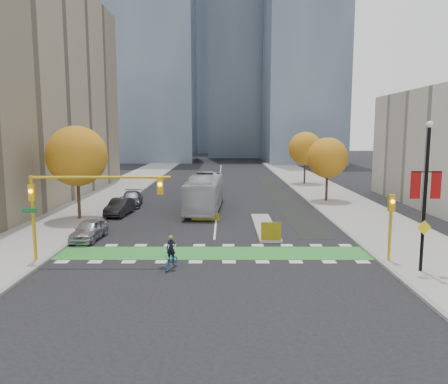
{
  "coord_description": "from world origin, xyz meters",
  "views": [
    {
      "loc": [
        0.72,
        -25.64,
        7.75
      ],
      "look_at": [
        0.7,
        8.35,
        3.0
      ],
      "focal_mm": 35.0,
      "sensor_mm": 36.0,
      "label": 1
    }
  ],
  "objects_px": {
    "hazard_board": "(271,231)",
    "parked_car_b": "(120,207)",
    "tree_west": "(77,156)",
    "banner_lamppost": "(425,190)",
    "parked_car_c": "(131,199)",
    "cyclist": "(171,258)",
    "tree_east_near": "(328,158)",
    "traffic_signal_east": "(391,217)",
    "tree_east_far": "(305,149)",
    "traffic_signal_west": "(76,195)",
    "parked_car_a": "(89,230)",
    "bus": "(205,192)"
  },
  "relations": [
    {
      "from": "tree_east_near",
      "to": "traffic_signal_east",
      "type": "relative_size",
      "value": 1.73
    },
    {
      "from": "traffic_signal_west",
      "to": "parked_car_a",
      "type": "height_order",
      "value": "traffic_signal_west"
    },
    {
      "from": "banner_lamppost",
      "to": "parked_car_a",
      "type": "relative_size",
      "value": 1.95
    },
    {
      "from": "traffic_signal_west",
      "to": "traffic_signal_east",
      "type": "bearing_deg",
      "value": 0.01
    },
    {
      "from": "banner_lamppost",
      "to": "parked_car_c",
      "type": "distance_m",
      "value": 30.18
    },
    {
      "from": "tree_west",
      "to": "traffic_signal_east",
      "type": "bearing_deg",
      "value": -29.07
    },
    {
      "from": "parked_car_a",
      "to": "traffic_signal_west",
      "type": "bearing_deg",
      "value": -74.91
    },
    {
      "from": "hazard_board",
      "to": "parked_car_b",
      "type": "bearing_deg",
      "value": 142.14
    },
    {
      "from": "tree_west",
      "to": "parked_car_c",
      "type": "height_order",
      "value": "tree_west"
    },
    {
      "from": "hazard_board",
      "to": "parked_car_b",
      "type": "xyz_separation_m",
      "value": [
        -13.0,
        10.1,
        -0.03
      ]
    },
    {
      "from": "tree_east_far",
      "to": "parked_car_a",
      "type": "relative_size",
      "value": 1.8
    },
    {
      "from": "hazard_board",
      "to": "parked_car_c",
      "type": "bearing_deg",
      "value": 130.72
    },
    {
      "from": "traffic_signal_east",
      "to": "parked_car_b",
      "type": "distance_m",
      "value": 24.57
    },
    {
      "from": "parked_car_c",
      "to": "cyclist",
      "type": "bearing_deg",
      "value": -77.97
    },
    {
      "from": "cyclist",
      "to": "parked_car_a",
      "type": "distance_m",
      "value": 9.51
    },
    {
      "from": "tree_east_near",
      "to": "parked_car_b",
      "type": "height_order",
      "value": "tree_east_near"
    },
    {
      "from": "banner_lamppost",
      "to": "parked_car_a",
      "type": "xyz_separation_m",
      "value": [
        -20.5,
        7.5,
        -3.89
      ]
    },
    {
      "from": "tree_east_far",
      "to": "parked_car_a",
      "type": "xyz_separation_m",
      "value": [
        -21.5,
        -33.0,
        -4.52
      ]
    },
    {
      "from": "tree_east_far",
      "to": "cyclist",
      "type": "distance_m",
      "value": 42.64
    },
    {
      "from": "tree_east_near",
      "to": "parked_car_b",
      "type": "xyz_separation_m",
      "value": [
        -21.0,
        -7.7,
        -4.1
      ]
    },
    {
      "from": "cyclist",
      "to": "tree_east_far",
      "type": "bearing_deg",
      "value": 86.79
    },
    {
      "from": "tree_east_far",
      "to": "banner_lamppost",
      "type": "bearing_deg",
      "value": -91.41
    },
    {
      "from": "traffic_signal_east",
      "to": "bus",
      "type": "height_order",
      "value": "traffic_signal_east"
    },
    {
      "from": "banner_lamppost",
      "to": "parked_car_b",
      "type": "bearing_deg",
      "value": 140.65
    },
    {
      "from": "tree_east_near",
      "to": "banner_lamppost",
      "type": "distance_m",
      "value": 24.51
    },
    {
      "from": "tree_east_far",
      "to": "traffic_signal_east",
      "type": "bearing_deg",
      "value": -92.97
    },
    {
      "from": "hazard_board",
      "to": "tree_west",
      "type": "distance_m",
      "value": 18.44
    },
    {
      "from": "tree_west",
      "to": "cyclist",
      "type": "xyz_separation_m",
      "value": [
        9.72,
        -13.73,
        -4.97
      ]
    },
    {
      "from": "traffic_signal_east",
      "to": "traffic_signal_west",
      "type": "bearing_deg",
      "value": -179.99
    },
    {
      "from": "cyclist",
      "to": "parked_car_a",
      "type": "xyz_separation_m",
      "value": [
        -6.72,
        6.73,
        0.08
      ]
    },
    {
      "from": "traffic_signal_west",
      "to": "parked_car_a",
      "type": "relative_size",
      "value": 2.0
    },
    {
      "from": "hazard_board",
      "to": "parked_car_a",
      "type": "bearing_deg",
      "value": 176.48
    },
    {
      "from": "cyclist",
      "to": "banner_lamppost",
      "type": "bearing_deg",
      "value": 13.99
    },
    {
      "from": "hazard_board",
      "to": "bus",
      "type": "xyz_separation_m",
      "value": [
        -5.22,
        12.96,
        0.94
      ]
    },
    {
      "from": "hazard_board",
      "to": "bus",
      "type": "distance_m",
      "value": 14.01
    },
    {
      "from": "tree_east_near",
      "to": "traffic_signal_west",
      "type": "relative_size",
      "value": 0.83
    },
    {
      "from": "tree_east_far",
      "to": "parked_car_c",
      "type": "xyz_separation_m",
      "value": [
        -21.5,
        -18.7,
        -4.49
      ]
    },
    {
      "from": "hazard_board",
      "to": "tree_west",
      "type": "height_order",
      "value": "tree_west"
    },
    {
      "from": "tree_west",
      "to": "cyclist",
      "type": "distance_m",
      "value": 17.54
    },
    {
      "from": "bus",
      "to": "parked_car_b",
      "type": "distance_m",
      "value": 8.34
    },
    {
      "from": "tree_east_near",
      "to": "parked_car_b",
      "type": "bearing_deg",
      "value": -159.88
    },
    {
      "from": "hazard_board",
      "to": "cyclist",
      "type": "distance_m",
      "value": 8.64
    },
    {
      "from": "tree_west",
      "to": "traffic_signal_west",
      "type": "height_order",
      "value": "tree_west"
    },
    {
      "from": "tree_east_far",
      "to": "traffic_signal_west",
      "type": "relative_size",
      "value": 0.9
    },
    {
      "from": "traffic_signal_west",
      "to": "bus",
      "type": "relative_size",
      "value": 0.68
    },
    {
      "from": "tree_east_far",
      "to": "traffic_signal_east",
      "type": "distance_m",
      "value": 38.64
    },
    {
      "from": "tree_west",
      "to": "banner_lamppost",
      "type": "height_order",
      "value": "banner_lamppost"
    },
    {
      "from": "banner_lamppost",
      "to": "cyclist",
      "type": "bearing_deg",
      "value": 176.78
    },
    {
      "from": "traffic_signal_west",
      "to": "parked_car_c",
      "type": "distance_m",
      "value": 20.11
    },
    {
      "from": "hazard_board",
      "to": "bus",
      "type": "height_order",
      "value": "bus"
    }
  ]
}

